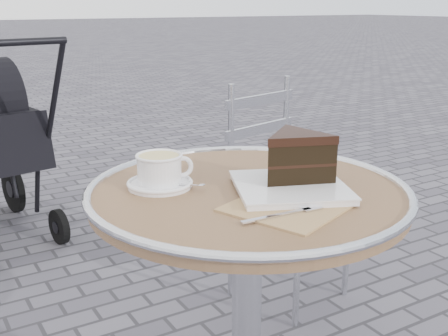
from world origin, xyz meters
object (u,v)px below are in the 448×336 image
cafe_table (247,256)px  bistro_chair (273,165)px  cappuccino_set (160,172)px  cake_plate_set (295,164)px

cafe_table → bistro_chair: bistro_chair is taller
cappuccino_set → cake_plate_set: size_ratio=0.40×
cappuccino_set → cake_plate_set: cake_plate_set is taller
cafe_table → cappuccino_set: 0.28m
cafe_table → cappuccino_set: bearing=145.1°
cappuccino_set → cake_plate_set: bearing=-22.4°
cafe_table → bistro_chair: bearing=50.5°
bistro_chair → cafe_table: bearing=-144.3°
cappuccino_set → cake_plate_set: 0.30m
cafe_table → cake_plate_set: size_ratio=1.98×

